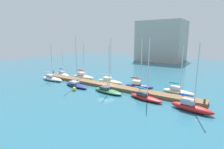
# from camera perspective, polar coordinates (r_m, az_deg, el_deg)

# --- Properties ---
(ground_plane) EXTENTS (120.00, 120.00, 0.00)m
(ground_plane) POSITION_cam_1_polar(r_m,az_deg,el_deg) (32.70, -1.99, -4.01)
(ground_plane) COLOR #286075
(dock_pier) EXTENTS (33.78, 2.06, 0.55)m
(dock_pier) POSITION_cam_1_polar(r_m,az_deg,el_deg) (32.63, -2.00, -3.55)
(dock_pier) COLOR brown
(dock_pier) RESTS_ON ground_plane
(dock_piling_near_end) EXTENTS (0.28, 0.28, 1.22)m
(dock_piling_near_end) POSITION_cam_1_polar(r_m,az_deg,el_deg) (44.68, -18.55, 0.42)
(dock_piling_near_end) COLOR brown
(dock_piling_near_end) RESTS_ON ground_plane
(dock_piling_far_end) EXTENTS (0.28, 0.28, 1.22)m
(dock_piling_far_end) POSITION_cam_1_polar(r_m,az_deg,el_deg) (25.83, 27.86, -8.27)
(dock_piling_far_end) COLOR brown
(dock_piling_far_end) RESTS_ON ground_plane
(sailboat_0) EXTENTS (5.39, 2.65, 6.28)m
(sailboat_0) POSITION_cam_1_polar(r_m,az_deg,el_deg) (44.33, -15.79, 0.29)
(sailboat_0) COLOR white
(sailboat_0) RESTS_ON ground_plane
(sailboat_1) EXTENTS (6.09, 1.59, 7.74)m
(sailboat_1) POSITION_cam_1_polar(r_m,az_deg,el_deg) (39.65, -18.99, -1.14)
(sailboat_1) COLOR white
(sailboat_1) RESTS_ON ground_plane
(sailboat_2) EXTENTS (5.83, 1.97, 7.96)m
(sailboat_2) POSITION_cam_1_polar(r_m,az_deg,el_deg) (39.75, -9.42, -0.52)
(sailboat_2) COLOR beige
(sailboat_2) RESTS_ON ground_plane
(sailboat_3) EXTENTS (6.20, 2.53, 9.21)m
(sailboat_3) POSITION_cam_1_polar(r_m,az_deg,el_deg) (33.32, -11.62, -3.15)
(sailboat_3) COLOR navy
(sailboat_3) RESTS_ON ground_plane
(sailboat_4) EXTENTS (5.93, 1.67, 8.88)m
(sailboat_4) POSITION_cam_1_polar(r_m,az_deg,el_deg) (35.49, -0.82, -1.95)
(sailboat_4) COLOR beige
(sailboat_4) RESTS_ON ground_plane
(sailboat_5) EXTENTS (5.99, 2.52, 7.84)m
(sailboat_5) POSITION_cam_1_polar(r_m,az_deg,el_deg) (29.15, -1.44, -5.10)
(sailboat_5) COLOR #2D7047
(sailboat_5) RESTS_ON ground_plane
(sailboat_6) EXTENTS (5.31, 2.73, 8.82)m
(sailboat_6) POSITION_cam_1_polar(r_m,az_deg,el_deg) (31.66, 8.73, -3.50)
(sailboat_6) COLOR navy
(sailboat_6) RESTS_ON ground_plane
(sailboat_7) EXTENTS (5.56, 2.34, 8.86)m
(sailboat_7) POSITION_cam_1_polar(r_m,az_deg,el_deg) (26.22, 10.73, -7.00)
(sailboat_7) COLOR #B21E1E
(sailboat_7) RESTS_ON ground_plane
(sailboat_8) EXTENTS (5.17, 1.97, 7.78)m
(sailboat_8) POSITION_cam_1_polar(r_m,az_deg,el_deg) (30.25, 20.64, -4.98)
(sailboat_8) COLOR beige
(sailboat_8) RESTS_ON ground_plane
(sailboat_9) EXTENTS (5.30, 2.17, 8.40)m
(sailboat_9) POSITION_cam_1_polar(r_m,az_deg,el_deg) (23.95, 24.31, -9.40)
(sailboat_9) COLOR #B21E1E
(sailboat_9) RESTS_ON ground_plane
(mooring_buoy_yellow) EXTENTS (0.64, 0.64, 0.64)m
(mooring_buoy_yellow) POSITION_cam_1_polar(r_m,az_deg,el_deg) (30.86, -12.22, -4.61)
(mooring_buoy_yellow) COLOR yellow
(mooring_buoy_yellow) RESTS_ON ground_plane
(harbor_building_distant) EXTENTS (17.06, 13.96, 15.48)m
(harbor_building_distant) POSITION_cam_1_polar(r_m,az_deg,el_deg) (73.66, 15.82, 10.33)
(harbor_building_distant) COLOR #ADA89E
(harbor_building_distant) RESTS_ON ground_plane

